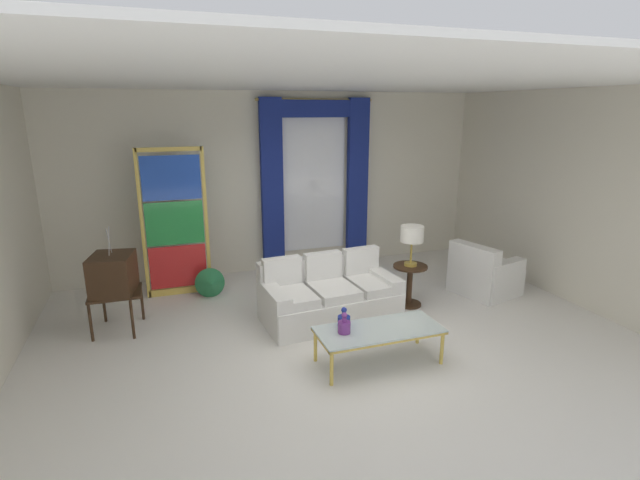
% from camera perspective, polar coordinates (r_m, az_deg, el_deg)
% --- Properties ---
extents(ground_plane, '(16.00, 16.00, 0.00)m').
position_cam_1_polar(ground_plane, '(5.87, 2.66, -12.21)').
color(ground_plane, white).
extents(wall_rear, '(8.00, 0.12, 3.00)m').
position_cam_1_polar(wall_rear, '(8.21, -5.18, 6.81)').
color(wall_rear, silver).
rests_on(wall_rear, ground).
extents(wall_right, '(0.12, 7.00, 3.00)m').
position_cam_1_polar(wall_right, '(7.90, 26.65, 4.90)').
color(wall_right, silver).
rests_on(wall_right, ground).
extents(ceiling_slab, '(8.00, 7.60, 0.04)m').
position_cam_1_polar(ceiling_slab, '(5.96, 0.04, 18.31)').
color(ceiling_slab, white).
extents(curtained_window, '(2.00, 0.17, 2.70)m').
position_cam_1_polar(curtained_window, '(8.20, -0.51, 8.56)').
color(curtained_window, white).
rests_on(curtained_window, ground).
extents(couch_white_long, '(1.82, 1.04, 0.86)m').
position_cam_1_polar(couch_white_long, '(6.42, 0.94, -6.69)').
color(couch_white_long, white).
rests_on(couch_white_long, ground).
extents(coffee_table, '(1.37, 0.59, 0.41)m').
position_cam_1_polar(coffee_table, '(5.33, 7.04, -10.79)').
color(coffee_table, silver).
rests_on(coffee_table, ground).
extents(bottle_blue_decanter, '(0.14, 0.14, 0.22)m').
position_cam_1_polar(bottle_blue_decanter, '(5.32, 2.87, -9.48)').
color(bottle_blue_decanter, navy).
rests_on(bottle_blue_decanter, coffee_table).
extents(bottle_crystal_tall, '(0.14, 0.14, 0.23)m').
position_cam_1_polar(bottle_crystal_tall, '(5.16, 2.91, -10.20)').
color(bottle_crystal_tall, '#753384').
rests_on(bottle_crystal_tall, coffee_table).
extents(vintage_tv, '(0.62, 0.68, 1.35)m').
position_cam_1_polar(vintage_tv, '(6.44, -23.49, -3.93)').
color(vintage_tv, '#382314').
rests_on(vintage_tv, ground).
extents(armchair_white, '(1.00, 0.98, 0.80)m').
position_cam_1_polar(armchair_white, '(7.63, 18.90, -4.02)').
color(armchair_white, white).
rests_on(armchair_white, ground).
extents(stained_glass_divider, '(0.95, 0.05, 2.20)m').
position_cam_1_polar(stained_glass_divider, '(7.31, -16.92, 1.60)').
color(stained_glass_divider, gold).
rests_on(stained_glass_divider, ground).
extents(peacock_figurine, '(0.44, 0.60, 0.50)m').
position_cam_1_polar(peacock_figurine, '(7.25, -12.92, -5.16)').
color(peacock_figurine, beige).
rests_on(peacock_figurine, ground).
extents(round_side_table, '(0.48, 0.48, 0.59)m').
position_cam_1_polar(round_side_table, '(6.90, 10.65, -4.89)').
color(round_side_table, '#382314').
rests_on(round_side_table, ground).
extents(table_lamp_brass, '(0.32, 0.32, 0.57)m').
position_cam_1_polar(table_lamp_brass, '(6.70, 10.93, 0.51)').
color(table_lamp_brass, '#B29338').
rests_on(table_lamp_brass, round_side_table).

